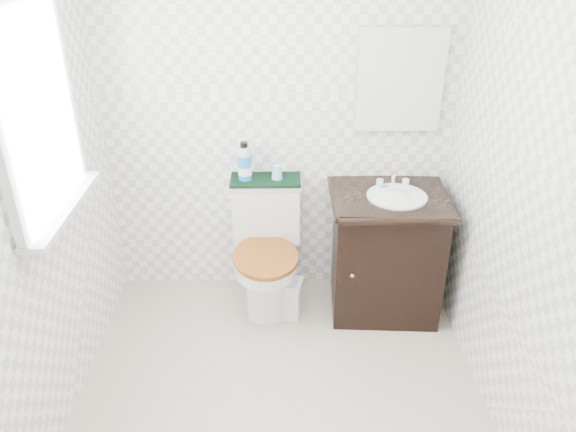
{
  "coord_description": "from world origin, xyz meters",
  "views": [
    {
      "loc": [
        0.01,
        -2.16,
        2.3
      ],
      "look_at": [
        0.05,
        0.75,
        0.76
      ],
      "focal_mm": 35.0,
      "sensor_mm": 36.0,
      "label": 1
    }
  ],
  "objects_px": {
    "trash_bin": "(288,298)",
    "mouthwash_bottle": "(245,162)",
    "toilet": "(266,254)",
    "vanity": "(386,250)",
    "cup": "(277,172)"
  },
  "relations": [
    {
      "from": "trash_bin",
      "to": "mouthwash_bottle",
      "type": "distance_m",
      "value": 0.91
    },
    {
      "from": "toilet",
      "to": "vanity",
      "type": "height_order",
      "value": "vanity"
    },
    {
      "from": "cup",
      "to": "toilet",
      "type": "bearing_deg",
      "value": -121.07
    },
    {
      "from": "vanity",
      "to": "cup",
      "type": "relative_size",
      "value": 10.54
    },
    {
      "from": "trash_bin",
      "to": "mouthwash_bottle",
      "type": "relative_size",
      "value": 1.11
    },
    {
      "from": "trash_bin",
      "to": "mouthwash_bottle",
      "type": "bearing_deg",
      "value": 132.6
    },
    {
      "from": "trash_bin",
      "to": "cup",
      "type": "bearing_deg",
      "value": 102.07
    },
    {
      "from": "trash_bin",
      "to": "cup",
      "type": "distance_m",
      "value": 0.81
    },
    {
      "from": "toilet",
      "to": "mouthwash_bottle",
      "type": "height_order",
      "value": "mouthwash_bottle"
    },
    {
      "from": "cup",
      "to": "trash_bin",
      "type": "bearing_deg",
      "value": -77.93
    },
    {
      "from": "vanity",
      "to": "mouthwash_bottle",
      "type": "xyz_separation_m",
      "value": [
        -0.9,
        0.18,
        0.53
      ]
    },
    {
      "from": "vanity",
      "to": "trash_bin",
      "type": "bearing_deg",
      "value": -170.72
    },
    {
      "from": "vanity",
      "to": "toilet",
      "type": "bearing_deg",
      "value": 175.36
    },
    {
      "from": "mouthwash_bottle",
      "to": "cup",
      "type": "distance_m",
      "value": 0.21
    },
    {
      "from": "toilet",
      "to": "cup",
      "type": "bearing_deg",
      "value": 58.93
    }
  ]
}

